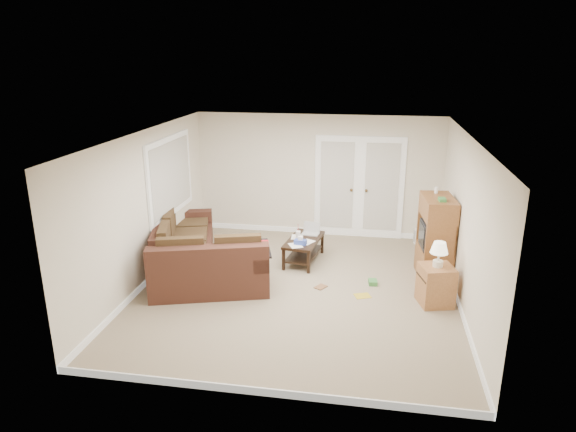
% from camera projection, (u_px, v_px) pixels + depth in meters
% --- Properties ---
extents(floor, '(5.50, 5.50, 0.00)m').
position_uv_depth(floor, '(298.00, 289.00, 8.33)').
color(floor, gray).
rests_on(floor, ground).
extents(ceiling, '(5.00, 5.50, 0.02)m').
position_uv_depth(ceiling, '(299.00, 135.00, 7.56)').
color(ceiling, white).
rests_on(ceiling, wall_back).
extents(wall_left, '(0.02, 5.50, 2.50)m').
position_uv_depth(wall_left, '(146.00, 208.00, 8.34)').
color(wall_left, silver).
rests_on(wall_left, floor).
extents(wall_right, '(0.02, 5.50, 2.50)m').
position_uv_depth(wall_right, '(466.00, 225.00, 7.55)').
color(wall_right, silver).
rests_on(wall_right, floor).
extents(wall_back, '(5.00, 0.02, 2.50)m').
position_uv_depth(wall_back, '(318.00, 176.00, 10.53)').
color(wall_back, silver).
rests_on(wall_back, floor).
extents(wall_front, '(5.00, 0.02, 2.50)m').
position_uv_depth(wall_front, '(260.00, 295.00, 5.36)').
color(wall_front, silver).
rests_on(wall_front, floor).
extents(baseboards, '(5.00, 5.50, 0.10)m').
position_uv_depth(baseboards, '(298.00, 286.00, 8.31)').
color(baseboards, white).
rests_on(baseboards, floor).
extents(french_doors, '(1.80, 0.05, 2.13)m').
position_uv_depth(french_doors, '(359.00, 188.00, 10.42)').
color(french_doors, white).
rests_on(french_doors, floor).
extents(window_left, '(0.05, 1.92, 1.42)m').
position_uv_depth(window_left, '(170.00, 176.00, 9.18)').
color(window_left, white).
rests_on(window_left, wall_left).
extents(sectional_sofa, '(2.61, 2.98, 0.88)m').
position_uv_depth(sectional_sofa, '(195.00, 255.00, 8.81)').
color(sectional_sofa, '#46251B').
rests_on(sectional_sofa, floor).
extents(coffee_table, '(0.68, 1.13, 0.73)m').
position_uv_depth(coffee_table, '(304.00, 249.00, 9.39)').
color(coffee_table, black).
rests_on(coffee_table, floor).
extents(tv_armoire, '(0.56, 0.92, 1.52)m').
position_uv_depth(tv_armoire, '(435.00, 238.00, 8.58)').
color(tv_armoire, brown).
rests_on(tv_armoire, floor).
extents(side_cabinet, '(0.58, 0.58, 1.00)m').
position_uv_depth(side_cabinet, '(436.00, 282.00, 7.74)').
color(side_cabinet, '#A2693B').
rests_on(side_cabinet, floor).
extents(space_heater, '(0.15, 0.14, 0.32)m').
position_uv_depth(space_heater, '(418.00, 236.00, 10.25)').
color(space_heater, white).
rests_on(space_heater, floor).
extents(floor_magazine, '(0.30, 0.27, 0.01)m').
position_uv_depth(floor_magazine, '(362.00, 296.00, 8.09)').
color(floor_magazine, gold).
rests_on(floor_magazine, floor).
extents(floor_greenbox, '(0.16, 0.20, 0.07)m').
position_uv_depth(floor_greenbox, '(373.00, 282.00, 8.50)').
color(floor_greenbox, '#3C823B').
rests_on(floor_greenbox, floor).
extents(floor_book, '(0.23, 0.25, 0.02)m').
position_uv_depth(floor_book, '(317.00, 286.00, 8.43)').
color(floor_book, brown).
rests_on(floor_book, floor).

